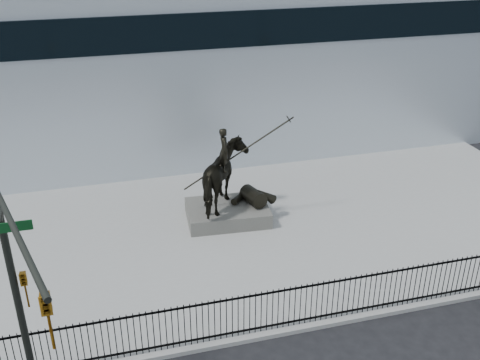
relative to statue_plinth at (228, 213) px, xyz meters
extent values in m
plane|color=black|center=(-0.15, -8.19, -0.46)|extent=(120.00, 120.00, 0.00)
cube|color=#9C9C99|center=(-0.15, -1.19, -0.39)|extent=(30.00, 12.00, 0.15)
cube|color=silver|center=(-0.15, 11.81, 4.04)|extent=(44.00, 14.00, 9.00)
cube|color=black|center=(-0.15, -6.94, -0.16)|extent=(22.00, 0.05, 0.05)
cube|color=black|center=(-0.15, -6.94, 1.09)|extent=(22.00, 0.05, 0.05)
cube|color=black|center=(-0.15, -6.94, 0.44)|extent=(22.00, 0.03, 1.50)
cube|color=#595751|center=(0.00, 0.00, 0.00)|extent=(3.49, 2.53, 0.62)
imported|color=black|center=(0.00, 0.00, 1.63)|extent=(2.44, 2.79, 2.65)
imported|color=black|center=(-0.10, 0.01, 2.84)|extent=(0.48, 0.68, 1.79)
cylinder|color=black|center=(0.36, -0.03, 2.57)|extent=(4.25, 0.39, 2.69)
cylinder|color=black|center=(-7.15, -7.99, 3.04)|extent=(0.18, 0.18, 7.00)
cylinder|color=black|center=(-6.55, -10.12, 6.14)|extent=(1.47, 4.84, 0.12)
imported|color=#A76912|center=(-5.95, -12.24, 5.51)|extent=(0.18, 0.22, 1.10)
imported|color=#A76912|center=(-6.93, -7.99, 3.24)|extent=(0.16, 0.20, 1.00)
cube|color=#0C3F19|center=(-6.79, -9.19, 5.64)|extent=(0.90, 0.03, 0.22)
camera|label=1|loc=(-4.90, -19.75, 11.39)|focal=42.00mm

